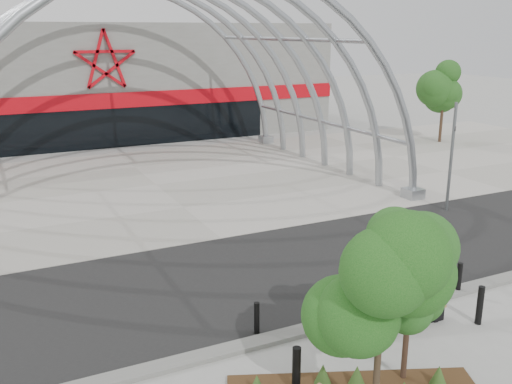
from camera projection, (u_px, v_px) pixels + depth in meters
name	position (u px, v px, depth m)	size (l,w,h in m)	color
ground	(321.00, 322.00, 15.22)	(140.00, 140.00, 0.00)	#979792
road	(263.00, 274.00, 18.25)	(140.00, 7.00, 0.02)	black
forecourt	(156.00, 185.00, 28.62)	(60.00, 17.00, 0.04)	#A29E93
kerb	(327.00, 324.00, 14.99)	(60.00, 0.50, 0.12)	slate
arena_building	(86.00, 78.00, 43.06)	(34.00, 15.24, 8.00)	slate
vault_canopy	(156.00, 185.00, 28.62)	(20.80, 15.80, 20.36)	#9BA1A6
signal_pole	(451.00, 155.00, 23.98)	(0.27, 0.66, 4.66)	slate
street_tree_0	(382.00, 289.00, 10.37)	(1.82, 1.82, 4.15)	black
street_tree_1	(412.00, 268.00, 11.94)	(1.60, 1.60, 3.79)	black
bench_1	(407.00, 317.00, 15.07)	(2.19, 0.61, 0.45)	black
bollard_0	(296.00, 372.00, 12.02)	(0.18, 0.18, 1.15)	black
bollard_1	(340.00, 329.00, 13.80)	(0.18, 0.18, 1.10)	black
bollard_2	(257.00, 318.00, 14.53)	(0.14, 0.14, 0.88)	black
bollard_3	(480.00, 305.00, 15.01)	(0.17, 0.17, 1.07)	black
bollard_4	(459.00, 278.00, 16.79)	(0.15, 0.15, 0.96)	black
bg_tree_1	(445.00, 80.00, 38.45)	(2.70, 2.70, 5.91)	black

